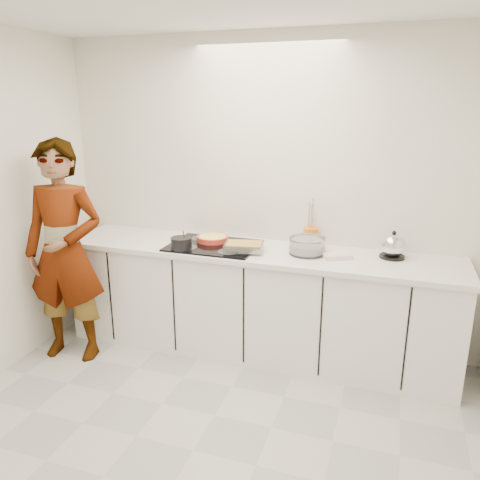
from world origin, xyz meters
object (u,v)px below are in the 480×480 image
(hob, at_px, (214,245))
(mixing_bowl, at_px, (307,247))
(baking_dish, at_px, (244,246))
(cook, at_px, (65,253))
(saucepan, at_px, (181,243))
(kettle, at_px, (393,246))
(utensil_crock, at_px, (310,237))
(tart_dish, at_px, (213,238))

(hob, xyz_separation_m, mixing_bowl, (0.77, 0.04, 0.05))
(baking_dish, height_order, cook, cook)
(saucepan, bearing_deg, cook, -160.10)
(saucepan, height_order, kettle, kettle)
(utensil_crock, relative_size, cook, 0.08)
(saucepan, bearing_deg, utensil_crock, 26.15)
(hob, distance_m, mixing_bowl, 0.77)
(cook, bearing_deg, tart_dish, 20.64)
(utensil_crock, bearing_deg, hob, -159.51)
(saucepan, xyz_separation_m, cook, (-0.88, -0.32, -0.07))
(tart_dish, relative_size, kettle, 1.59)
(kettle, bearing_deg, baking_dish, -169.11)
(saucepan, relative_size, mixing_bowl, 0.53)
(tart_dish, height_order, saucepan, saucepan)
(cook, bearing_deg, saucepan, 10.27)
(utensil_crock, xyz_separation_m, cook, (-1.83, -0.79, -0.09))
(hob, bearing_deg, tart_dish, 115.98)
(hob, height_order, saucepan, saucepan)
(tart_dish, height_order, utensil_crock, utensil_crock)
(baking_dish, height_order, mixing_bowl, mixing_bowl)
(tart_dish, distance_m, cook, 1.20)
(hob, relative_size, baking_dish, 2.09)
(hob, xyz_separation_m, saucepan, (-0.20, -0.19, 0.05))
(hob, height_order, cook, cook)
(tart_dish, distance_m, mixing_bowl, 0.82)
(mixing_bowl, distance_m, kettle, 0.65)
(tart_dish, height_order, cook, cook)
(hob, distance_m, tart_dish, 0.11)
(kettle, distance_m, cook, 2.57)
(hob, distance_m, cook, 1.19)
(utensil_crock, height_order, cook, cook)
(cook, bearing_deg, hob, 15.45)
(hob, xyz_separation_m, utensil_crock, (0.75, 0.28, 0.07))
(saucepan, relative_size, cook, 0.11)
(hob, xyz_separation_m, tart_dish, (-0.05, 0.10, 0.03))
(baking_dish, xyz_separation_m, mixing_bowl, (0.48, 0.10, 0.01))
(baking_dish, xyz_separation_m, cook, (-1.36, -0.44, -0.06))
(baking_dish, distance_m, cook, 1.43)
(baking_dish, xyz_separation_m, utensil_crock, (0.47, 0.34, 0.03))
(hob, distance_m, baking_dish, 0.29)
(saucepan, bearing_deg, kettle, 11.99)
(baking_dish, bearing_deg, saucepan, -165.50)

